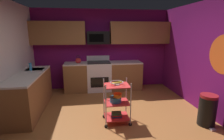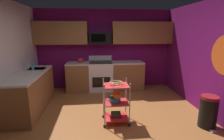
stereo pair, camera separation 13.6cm
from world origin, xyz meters
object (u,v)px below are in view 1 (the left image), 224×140
at_px(mixing_bowl_large, 116,99).
at_px(rolling_cart, 117,102).
at_px(microwave, 98,38).
at_px(trash_can, 207,110).
at_px(book_stack, 117,114).
at_px(oven_range, 99,76).
at_px(dish_soap_bottle, 31,67).
at_px(fruit_bowl, 117,83).
at_px(kettle, 78,61).
at_px(mixing_bowl_small, 118,95).

bearing_deg(mixing_bowl_large, rolling_cart, 0.00).
relative_size(microwave, trash_can, 1.06).
xyz_separation_m(mixing_bowl_large, book_stack, (0.02, 0.00, -0.35)).
relative_size(oven_range, dish_soap_bottle, 5.50).
bearing_deg(rolling_cart, mixing_bowl_large, 180.00).
bearing_deg(oven_range, fruit_bowl, -83.83).
relative_size(rolling_cart, trash_can, 1.39).
distance_m(microwave, fruit_bowl, 2.40).
distance_m(kettle, dish_soap_bottle, 1.47).
xyz_separation_m(kettle, dish_soap_bottle, (-1.15, -0.91, 0.02)).
bearing_deg(microwave, rolling_cart, -84.10).
height_order(oven_range, microwave, microwave).
bearing_deg(mixing_bowl_large, dish_soap_bottle, 148.63).
xyz_separation_m(mixing_bowl_large, mixing_bowl_small, (0.04, -0.03, 0.10)).
height_order(microwave, rolling_cart, microwave).
xyz_separation_m(rolling_cart, book_stack, (-0.00, 0.00, -0.28)).
bearing_deg(book_stack, fruit_bowl, 153.43).
bearing_deg(mixing_bowl_small, kettle, 112.22).
bearing_deg(microwave, dish_soap_bottle, -150.43).
bearing_deg(fruit_bowl, mixing_bowl_small, -71.43).
bearing_deg(fruit_bowl, dish_soap_bottle, 148.93).
height_order(fruit_bowl, kettle, kettle).
height_order(oven_range, book_stack, oven_range).
height_order(microwave, kettle, microwave).
distance_m(oven_range, mixing_bowl_large, 2.15).
height_order(rolling_cart, mixing_bowl_large, rolling_cart).
xyz_separation_m(oven_range, book_stack, (0.23, -2.14, -0.31)).
relative_size(oven_range, microwave, 1.57).
relative_size(mixing_bowl_small, trash_can, 0.28).
height_order(fruit_bowl, book_stack, fruit_bowl).
bearing_deg(microwave, fruit_bowl, -84.10).
bearing_deg(mixing_bowl_large, trash_can, -11.53).
relative_size(rolling_cart, kettle, 3.47).
bearing_deg(oven_range, trash_can, -50.76).
bearing_deg(kettle, trash_can, -42.95).
bearing_deg(oven_range, microwave, 90.26).
bearing_deg(mixing_bowl_small, book_stack, 108.57).
distance_m(oven_range, dish_soap_bottle, 2.09).
bearing_deg(oven_range, rolling_cart, -83.83).
bearing_deg(microwave, trash_can, -51.89).
distance_m(dish_soap_bottle, trash_can, 4.22).
bearing_deg(mixing_bowl_large, oven_range, 95.54).
bearing_deg(microwave, mixing_bowl_large, -84.70).
relative_size(mixing_bowl_large, trash_can, 0.38).
distance_m(microwave, kettle, 0.96).
distance_m(mixing_bowl_small, trash_can, 1.86).
height_order(oven_range, fruit_bowl, oven_range).
bearing_deg(trash_can, book_stack, 168.32).
relative_size(fruit_bowl, dish_soap_bottle, 1.36).
distance_m(microwave, mixing_bowl_small, 2.53).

